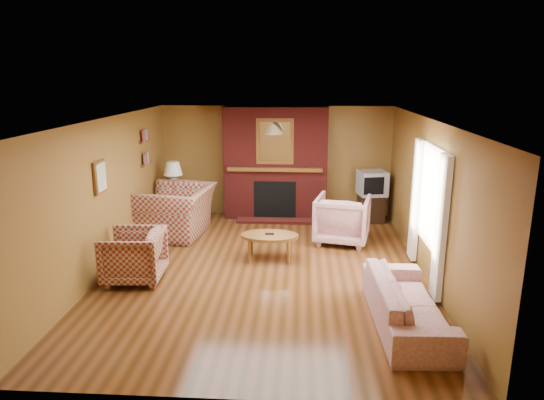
# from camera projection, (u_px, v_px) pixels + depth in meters

# --- Properties ---
(floor) EXTENTS (6.50, 6.50, 0.00)m
(floor) POSITION_uv_depth(u_px,v_px,m) (265.00, 269.00, 7.82)
(floor) COLOR #41250D
(floor) RESTS_ON ground
(ceiling) EXTENTS (6.50, 6.50, 0.00)m
(ceiling) POSITION_uv_depth(u_px,v_px,m) (265.00, 119.00, 7.22)
(ceiling) COLOR white
(ceiling) RESTS_ON wall_back
(wall_back) EXTENTS (6.50, 0.00, 6.50)m
(wall_back) POSITION_uv_depth(u_px,v_px,m) (276.00, 161.00, 10.66)
(wall_back) COLOR brown
(wall_back) RESTS_ON floor
(wall_front) EXTENTS (6.50, 0.00, 6.50)m
(wall_front) POSITION_uv_depth(u_px,v_px,m) (237.00, 285.00, 4.38)
(wall_front) COLOR brown
(wall_front) RESTS_ON floor
(wall_left) EXTENTS (0.00, 6.50, 6.50)m
(wall_left) POSITION_uv_depth(u_px,v_px,m) (108.00, 195.00, 7.67)
(wall_left) COLOR brown
(wall_left) RESTS_ON floor
(wall_right) EXTENTS (0.00, 6.50, 6.50)m
(wall_right) POSITION_uv_depth(u_px,v_px,m) (428.00, 200.00, 7.37)
(wall_right) COLOR brown
(wall_right) RESTS_ON floor
(fireplace) EXTENTS (2.20, 0.82, 2.40)m
(fireplace) POSITION_uv_depth(u_px,v_px,m) (275.00, 164.00, 10.41)
(fireplace) COLOR #571613
(fireplace) RESTS_ON floor
(window_right) EXTENTS (0.10, 1.85, 2.00)m
(window_right) POSITION_uv_depth(u_px,v_px,m) (428.00, 208.00, 7.20)
(window_right) COLOR beige
(window_right) RESTS_ON wall_right
(bookshelf) EXTENTS (0.09, 0.55, 0.71)m
(bookshelf) POSITION_uv_depth(u_px,v_px,m) (147.00, 148.00, 9.39)
(bookshelf) COLOR brown
(bookshelf) RESTS_ON wall_left
(botanical_print) EXTENTS (0.05, 0.40, 0.50)m
(botanical_print) POSITION_uv_depth(u_px,v_px,m) (100.00, 177.00, 7.29)
(botanical_print) COLOR brown
(botanical_print) RESTS_ON wall_left
(pendant_light) EXTENTS (0.36, 0.36, 0.48)m
(pendant_light) POSITION_uv_depth(u_px,v_px,m) (274.00, 129.00, 9.54)
(pendant_light) COLOR black
(pendant_light) RESTS_ON ceiling
(plaid_loveseat) EXTENTS (1.41, 1.58, 0.95)m
(plaid_loveseat) POSITION_uv_depth(u_px,v_px,m) (177.00, 211.00, 9.41)
(plaid_loveseat) COLOR maroon
(plaid_loveseat) RESTS_ON floor
(plaid_armchair) EXTENTS (0.91, 0.89, 0.79)m
(plaid_armchair) POSITION_uv_depth(u_px,v_px,m) (134.00, 256.00, 7.31)
(plaid_armchair) COLOR maroon
(plaid_armchair) RESTS_ON floor
(floral_sofa) EXTENTS (0.86, 2.05, 0.59)m
(floral_sofa) POSITION_uv_depth(u_px,v_px,m) (407.00, 303.00, 6.02)
(floral_sofa) COLOR beige
(floral_sofa) RESTS_ON floor
(floral_armchair) EXTENTS (1.14, 1.16, 0.89)m
(floral_armchair) POSITION_uv_depth(u_px,v_px,m) (342.00, 219.00, 8.99)
(floral_armchair) COLOR beige
(floral_armchair) RESTS_ON floor
(coffee_table) EXTENTS (0.97, 0.60, 0.46)m
(coffee_table) POSITION_uv_depth(u_px,v_px,m) (270.00, 237.00, 8.15)
(coffee_table) COLOR brown
(coffee_table) RESTS_ON floor
(side_table) EXTENTS (0.52, 0.52, 0.66)m
(side_table) POSITION_uv_depth(u_px,v_px,m) (175.00, 207.00, 10.23)
(side_table) COLOR brown
(side_table) RESTS_ON floor
(table_lamp) EXTENTS (0.39, 0.39, 0.65)m
(table_lamp) POSITION_uv_depth(u_px,v_px,m) (173.00, 175.00, 10.06)
(table_lamp) COLOR white
(table_lamp) RESTS_ON side_table
(tv_stand) EXTENTS (0.55, 0.50, 0.58)m
(tv_stand) POSITION_uv_depth(u_px,v_px,m) (371.00, 208.00, 10.33)
(tv_stand) COLOR black
(tv_stand) RESTS_ON floor
(crt_tv) EXTENTS (0.65, 0.64, 0.51)m
(crt_tv) POSITION_uv_depth(u_px,v_px,m) (372.00, 183.00, 10.19)
(crt_tv) COLOR #A6A9AE
(crt_tv) RESTS_ON tv_stand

